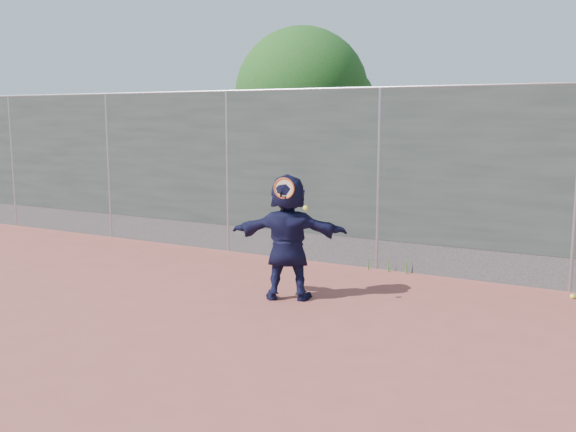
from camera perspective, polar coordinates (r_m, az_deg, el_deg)
The scene contains 7 objects.
ground at distance 7.90m, azimuth -1.39°, elevation -9.88°, with size 80.00×80.00×0.00m, color #9E4C42.
player at distance 8.91m, azimuth 0.00°, elevation -1.87°, with size 1.63×0.52×1.76m, color #131435.
ball_ground at distance 9.92m, azimuth 23.97°, elevation -6.54°, with size 0.07×0.07×0.07m, color #ECF737.
fence at distance 10.69m, azimuth 8.07°, elevation 3.64°, with size 20.00×0.06×3.03m.
swing_action at distance 8.59m, azimuth -0.18°, elevation 2.17°, with size 0.53×0.18×0.51m.
tree_left at distance 14.60m, azimuth 1.89°, elevation 10.41°, with size 3.15×3.00×4.53m.
weed_clump at distance 10.71m, azimuth 9.16°, elevation -4.23°, with size 0.68×0.07×0.30m.
Camera 1 is at (3.77, -6.46, 2.53)m, focal length 40.00 mm.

